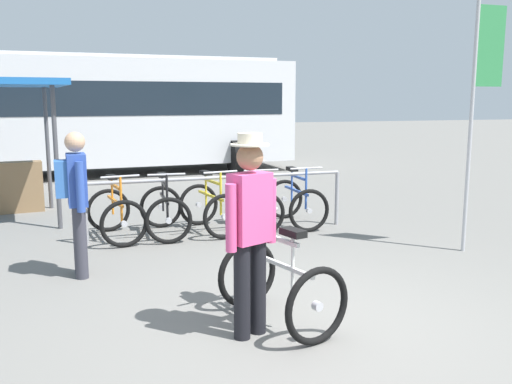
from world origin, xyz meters
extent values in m
plane|color=slate|center=(0.00, 0.00, 0.00)|extent=(80.00, 80.00, 0.00)
cylinder|color=#99999E|center=(-1.93, 3.50, 0.42)|extent=(0.06, 0.06, 0.85)
cylinder|color=#99999E|center=(1.92, 3.59, 0.42)|extent=(0.06, 0.06, 0.85)
cylinder|color=#99999E|center=(-0.01, 3.55, 0.85)|extent=(3.85, 0.14, 0.05)
torus|color=black|center=(-1.59, 4.20, 0.33)|extent=(0.66, 0.17, 0.66)
cylinder|color=#B7B7BC|center=(-1.59, 4.20, 0.33)|extent=(0.09, 0.07, 0.08)
torus|color=black|center=(-1.44, 3.19, 0.33)|extent=(0.66, 0.17, 0.66)
cylinder|color=#B7B7BC|center=(-1.44, 3.19, 0.33)|extent=(0.09, 0.07, 0.08)
cube|color=orange|center=(-1.52, 3.69, 0.56)|extent=(0.17, 0.91, 0.04)
cube|color=orange|center=(-1.51, 3.64, 0.78)|extent=(0.13, 0.61, 0.04)
cylinder|color=orange|center=(-1.55, 3.87, 0.60)|extent=(0.03, 0.03, 0.55)
cube|color=black|center=(-1.55, 3.87, 0.88)|extent=(0.15, 0.26, 0.06)
cylinder|color=orange|center=(-1.46, 3.31, 0.65)|extent=(0.03, 0.03, 0.63)
cylinder|color=#B7B7BC|center=(-1.46, 3.31, 0.96)|extent=(0.52, 0.11, 0.03)
torus|color=black|center=(-0.80, 4.22, 0.33)|extent=(0.66, 0.09, 0.66)
cylinder|color=#B7B7BC|center=(-0.80, 4.22, 0.33)|extent=(0.08, 0.06, 0.08)
torus|color=black|center=(-0.84, 3.20, 0.33)|extent=(0.66, 0.09, 0.66)
cylinder|color=#B7B7BC|center=(-0.84, 3.20, 0.33)|extent=(0.08, 0.06, 0.08)
cube|color=black|center=(-0.82, 3.71, 0.56)|extent=(0.07, 0.92, 0.04)
cube|color=black|center=(-0.82, 3.66, 0.78)|extent=(0.06, 0.61, 0.04)
cylinder|color=black|center=(-0.81, 3.89, 0.60)|extent=(0.03, 0.03, 0.55)
cube|color=black|center=(-0.81, 3.89, 0.88)|extent=(0.13, 0.24, 0.06)
cylinder|color=black|center=(-0.83, 3.32, 0.65)|extent=(0.03, 0.03, 0.63)
cylinder|color=#B7B7BC|center=(-0.83, 3.32, 0.96)|extent=(0.52, 0.05, 0.03)
torus|color=black|center=(-0.20, 4.23, 0.33)|extent=(0.67, 0.20, 0.66)
cylinder|color=#B7B7BC|center=(-0.20, 4.23, 0.33)|extent=(0.09, 0.08, 0.08)
torus|color=black|center=(-0.04, 3.22, 0.33)|extent=(0.67, 0.20, 0.66)
cylinder|color=#B7B7BC|center=(-0.04, 3.22, 0.33)|extent=(0.09, 0.08, 0.08)
cube|color=yellow|center=(-0.12, 3.72, 0.56)|extent=(0.19, 0.91, 0.04)
cube|color=yellow|center=(-0.11, 3.68, 0.78)|extent=(0.14, 0.61, 0.04)
cylinder|color=yellow|center=(-0.15, 3.91, 0.60)|extent=(0.03, 0.03, 0.55)
cube|color=black|center=(-0.15, 3.91, 0.88)|extent=(0.16, 0.26, 0.06)
cylinder|color=yellow|center=(-0.06, 3.34, 0.65)|extent=(0.03, 0.03, 0.63)
cylinder|color=#B7B7BC|center=(-0.06, 3.34, 0.96)|extent=(0.52, 0.11, 0.03)
torus|color=black|center=(0.61, 4.25, 0.33)|extent=(0.66, 0.13, 0.66)
cylinder|color=#B7B7BC|center=(0.61, 4.25, 0.33)|extent=(0.08, 0.07, 0.08)
torus|color=black|center=(0.56, 3.23, 0.33)|extent=(0.66, 0.13, 0.66)
cylinder|color=#B7B7BC|center=(0.56, 3.23, 0.33)|extent=(0.08, 0.07, 0.08)
cube|color=red|center=(0.58, 3.74, 0.56)|extent=(0.08, 0.92, 0.04)
cube|color=red|center=(0.58, 3.69, 0.78)|extent=(0.07, 0.61, 0.04)
cylinder|color=red|center=(0.59, 3.93, 0.60)|extent=(0.03, 0.03, 0.55)
cube|color=black|center=(0.59, 3.93, 0.88)|extent=(0.13, 0.25, 0.06)
cylinder|color=red|center=(0.56, 3.35, 0.65)|extent=(0.03, 0.03, 0.63)
cylinder|color=#B7B7BC|center=(0.56, 3.35, 0.96)|extent=(0.52, 0.05, 0.03)
torus|color=black|center=(1.27, 4.27, 0.33)|extent=(0.66, 0.08, 0.66)
cylinder|color=#B7B7BC|center=(1.27, 4.27, 0.33)|extent=(0.08, 0.06, 0.08)
torus|color=black|center=(1.29, 3.25, 0.33)|extent=(0.66, 0.08, 0.66)
cylinder|color=#B7B7BC|center=(1.29, 3.25, 0.33)|extent=(0.08, 0.06, 0.08)
cube|color=#2D56B7|center=(1.28, 3.76, 0.56)|extent=(0.05, 0.92, 0.04)
cube|color=#2D56B7|center=(1.28, 3.71, 0.78)|extent=(0.04, 0.61, 0.04)
cylinder|color=#2D56B7|center=(1.28, 3.94, 0.60)|extent=(0.03, 0.03, 0.55)
cube|color=black|center=(1.28, 3.94, 0.88)|extent=(0.12, 0.24, 0.06)
cylinder|color=#2D56B7|center=(1.29, 3.37, 0.65)|extent=(0.03, 0.03, 0.63)
cylinder|color=#B7B7BC|center=(1.29, 3.37, 0.96)|extent=(0.52, 0.04, 0.03)
torus|color=black|center=(-0.18, -0.36, 0.33)|extent=(0.65, 0.25, 0.66)
cylinder|color=#B7B7BC|center=(-0.18, -0.36, 0.33)|extent=(0.09, 0.08, 0.08)
torus|color=black|center=(-0.48, 0.62, 0.33)|extent=(0.65, 0.25, 0.66)
cylinder|color=#B7B7BC|center=(-0.48, 0.62, 0.33)|extent=(0.09, 0.08, 0.08)
cube|color=silver|center=(-0.33, 0.13, 0.56)|extent=(0.30, 0.89, 0.04)
cube|color=silver|center=(-0.34, 0.18, 0.78)|extent=(0.21, 0.60, 0.04)
cylinder|color=silver|center=(-0.27, -0.05, 0.60)|extent=(0.03, 0.03, 0.55)
cube|color=black|center=(-0.27, -0.05, 0.88)|extent=(0.19, 0.26, 0.06)
cylinder|color=silver|center=(-0.44, 0.50, 0.65)|extent=(0.03, 0.03, 0.63)
cylinder|color=#B7B7BC|center=(-0.44, 0.50, 0.96)|extent=(0.51, 0.18, 0.03)
cube|color=gray|center=(-0.48, 0.64, 0.84)|extent=(0.31, 0.27, 0.22)
ellipsoid|color=beige|center=(-0.48, 0.64, 0.94)|extent=(0.22, 0.21, 0.16)
sphere|color=beige|center=(-0.51, 0.71, 1.04)|extent=(0.11, 0.11, 0.11)
cylinder|color=black|center=(-0.56, 0.02, 0.41)|extent=(0.14, 0.14, 0.82)
cylinder|color=black|center=(-0.73, -0.06, 0.41)|extent=(0.14, 0.14, 0.82)
cube|color=#E54C8C|center=(-0.65, -0.02, 1.11)|extent=(0.39, 0.32, 0.58)
cylinder|color=#E54C8C|center=(-0.44, 0.05, 1.06)|extent=(0.09, 0.09, 0.55)
cylinder|color=#E54C8C|center=(-0.84, -0.13, 1.06)|extent=(0.09, 0.09, 0.55)
sphere|color=#9E7051|center=(-0.65, -0.02, 1.53)|extent=(0.22, 0.22, 0.22)
cylinder|color=beige|center=(-0.65, -0.02, 1.63)|extent=(0.32, 0.32, 0.02)
cylinder|color=beige|center=(-0.65, -0.02, 1.68)|extent=(0.20, 0.20, 0.09)
cylinder|color=#383842|center=(-2.01, 2.18, 0.41)|extent=(0.14, 0.14, 0.82)
cylinder|color=#383842|center=(-2.00, 2.00, 0.41)|extent=(0.14, 0.14, 0.82)
cube|color=#2D4CA5|center=(-2.01, 2.09, 1.11)|extent=(0.22, 0.35, 0.58)
cylinder|color=#2D4CA5|center=(-2.00, 2.31, 1.06)|extent=(0.09, 0.09, 0.55)
cylinder|color=#2D4CA5|center=(-1.98, 1.87, 1.06)|extent=(0.09, 0.09, 0.55)
sphere|color=tan|center=(-2.01, 2.09, 1.53)|extent=(0.22, 0.22, 0.22)
cube|color=#3366B2|center=(-2.17, 2.08, 1.13)|extent=(0.15, 0.27, 0.40)
cube|color=silver|center=(-1.32, 10.99, 1.65)|extent=(10.12, 3.03, 2.70)
cube|color=#19232D|center=(-1.32, 10.99, 2.00)|extent=(9.32, 3.01, 0.84)
cube|color=silver|center=(-1.32, 10.99, 3.04)|extent=(9.11, 2.73, 0.08)
cylinder|color=black|center=(1.99, 9.91, 0.45)|extent=(0.30, 0.91, 0.90)
cylinder|color=black|center=(1.86, 12.41, 0.45)|extent=(0.30, 0.91, 0.90)
cylinder|color=#4C4C51|center=(-2.52, 6.42, 1.10)|extent=(0.07, 0.07, 2.20)
cylinder|color=#4C4C51|center=(-2.31, 4.63, 1.10)|extent=(0.07, 0.07, 2.20)
cylinder|color=#B2B2B7|center=(2.83, 1.66, 1.60)|extent=(0.05, 0.05, 3.20)
cube|color=#338C4C|center=(3.05, 1.66, 2.65)|extent=(0.40, 0.03, 1.00)
camera|label=1|loc=(-1.95, -4.28, 2.00)|focal=38.75mm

